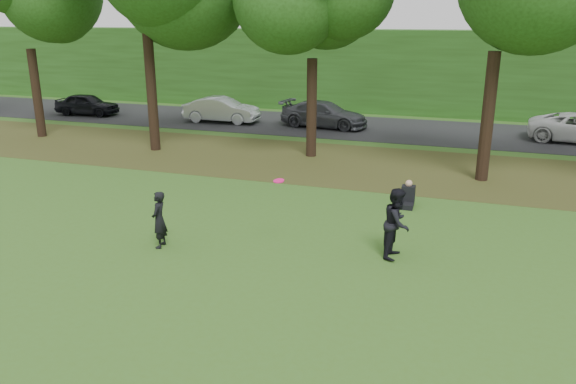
# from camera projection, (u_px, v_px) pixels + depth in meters

# --- Properties ---
(ground) EXTENTS (120.00, 120.00, 0.00)m
(ground) POSITION_uv_depth(u_px,v_px,m) (259.00, 330.00, 10.76)
(ground) COLOR #375D1D
(ground) RESTS_ON ground
(leaf_litter) EXTENTS (60.00, 7.00, 0.01)m
(leaf_litter) POSITION_uv_depth(u_px,v_px,m) (376.00, 166.00, 22.52)
(leaf_litter) COLOR #433418
(leaf_litter) RESTS_ON ground
(street) EXTENTS (70.00, 7.00, 0.02)m
(street) POSITION_uv_depth(u_px,v_px,m) (403.00, 130.00, 29.76)
(street) COLOR black
(street) RESTS_ON ground
(far_hedge) EXTENTS (70.00, 3.00, 5.00)m
(far_hedge) POSITION_uv_depth(u_px,v_px,m) (418.00, 72.00, 34.45)
(far_hedge) COLOR #214513
(far_hedge) RESTS_ON ground
(player_left) EXTENTS (0.45, 0.60, 1.50)m
(player_left) POSITION_uv_depth(u_px,v_px,m) (159.00, 220.00, 14.46)
(player_left) COLOR black
(player_left) RESTS_ON ground
(player_right) EXTENTS (0.78, 0.94, 1.78)m
(player_right) POSITION_uv_depth(u_px,v_px,m) (397.00, 223.00, 13.82)
(player_right) COLOR black
(player_right) RESTS_ON ground
(parked_cars) EXTENTS (38.28, 3.24, 1.54)m
(parked_cars) POSITION_uv_depth(u_px,v_px,m) (414.00, 119.00, 28.81)
(parked_cars) COLOR black
(parked_cars) RESTS_ON street
(frisbee) EXTENTS (0.34, 0.34, 0.07)m
(frisbee) POSITION_uv_depth(u_px,v_px,m) (279.00, 181.00, 13.79)
(frisbee) COLOR #F41474
(frisbee) RESTS_ON ground
(seated_person) EXTENTS (0.43, 0.74, 0.83)m
(seated_person) POSITION_uv_depth(u_px,v_px,m) (408.00, 196.00, 17.76)
(seated_person) COLOR black
(seated_person) RESTS_ON ground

